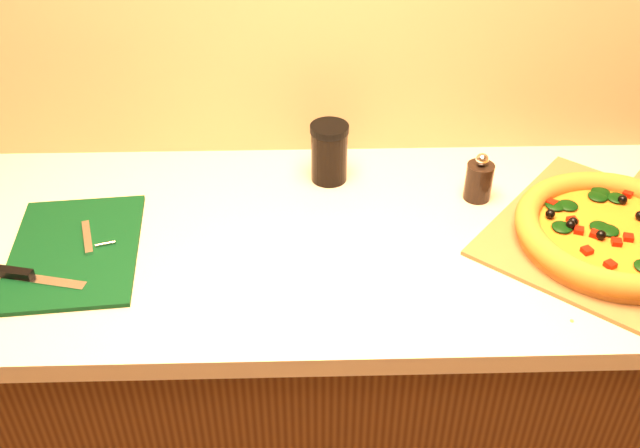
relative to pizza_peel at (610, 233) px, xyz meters
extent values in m
cube|color=#47240F|center=(-0.56, 0.02, -0.47)|extent=(2.80, 0.65, 0.86)
cube|color=#C4B499|center=(-0.56, 0.02, -0.02)|extent=(2.84, 0.68, 0.04)
cube|color=brown|center=(-0.01, -0.01, 0.00)|extent=(0.60, 0.60, 0.01)
cylinder|color=#B6792D|center=(-0.01, -0.03, 0.01)|extent=(0.36, 0.36, 0.02)
cylinder|color=orange|center=(-0.01, -0.03, 0.03)|extent=(0.30, 0.30, 0.01)
torus|color=brown|center=(-0.01, -0.03, 0.03)|extent=(0.38, 0.38, 0.05)
ellipsoid|color=black|center=(0.04, 0.00, 0.04)|extent=(0.04, 0.04, 0.01)
sphere|color=black|center=(-0.06, -0.06, 0.04)|extent=(0.02, 0.02, 0.02)
cube|color=#9A0F05|center=(0.01, -0.09, 0.04)|extent=(0.02, 0.02, 0.01)
cube|color=black|center=(-1.06, -0.03, 0.00)|extent=(0.27, 0.36, 0.01)
cube|color=silver|center=(-1.04, 0.00, 0.01)|extent=(0.05, 0.11, 0.01)
cylinder|color=silver|center=(-1.00, -0.02, 0.01)|extent=(0.04, 0.02, 0.01)
cube|color=silver|center=(-1.08, -0.12, 0.01)|extent=(0.14, 0.05, 0.00)
cube|color=black|center=(-1.15, -0.10, 0.01)|extent=(0.09, 0.04, 0.02)
cylinder|color=black|center=(-1.01, -0.04, 0.00)|extent=(0.04, 0.04, 0.01)
cylinder|color=black|center=(-0.24, 0.14, 0.04)|extent=(0.06, 0.06, 0.08)
sphere|color=silver|center=(-0.24, 0.14, 0.09)|extent=(0.03, 0.03, 0.03)
cylinder|color=black|center=(-0.55, 0.22, 0.06)|extent=(0.08, 0.08, 0.12)
cylinder|color=black|center=(-0.55, 0.22, 0.12)|extent=(0.08, 0.08, 0.01)
camera|label=1|loc=(-0.61, -1.11, 0.87)|focal=40.00mm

